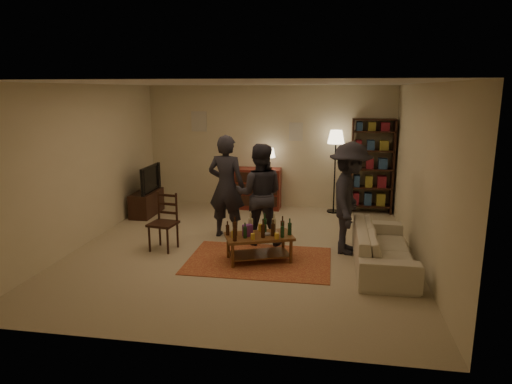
% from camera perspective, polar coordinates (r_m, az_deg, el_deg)
% --- Properties ---
extents(floor, '(6.00, 6.00, 0.00)m').
position_cam_1_polar(floor, '(7.68, -1.54, -7.15)').
color(floor, '#C6B793').
rests_on(floor, ground).
extents(room_shell, '(6.00, 6.00, 6.00)m').
position_cam_1_polar(room_shell, '(10.30, -1.99, 8.27)').
color(room_shell, beige).
rests_on(room_shell, ground).
extents(rug, '(2.20, 1.50, 0.01)m').
position_cam_1_polar(rug, '(7.18, 0.38, -8.55)').
color(rug, maroon).
rests_on(rug, ground).
extents(coffee_table, '(1.15, 0.89, 0.76)m').
position_cam_1_polar(coffee_table, '(7.05, 0.34, -5.69)').
color(coffee_table, brown).
rests_on(coffee_table, ground).
extents(dining_chair, '(0.47, 0.47, 0.96)m').
position_cam_1_polar(dining_chair, '(7.71, -11.35, -3.39)').
color(dining_chair, black).
rests_on(dining_chair, ground).
extents(tv_stand, '(0.40, 1.00, 1.06)m').
position_cam_1_polar(tv_stand, '(9.93, -13.51, -0.59)').
color(tv_stand, black).
rests_on(tv_stand, ground).
extents(dresser, '(1.00, 0.50, 1.36)m').
position_cam_1_polar(dresser, '(10.16, 0.29, 0.58)').
color(dresser, maroon).
rests_on(dresser, ground).
extents(bookshelf, '(0.90, 0.34, 2.02)m').
position_cam_1_polar(bookshelf, '(10.03, 14.27, 3.28)').
color(bookshelf, black).
rests_on(bookshelf, ground).
extents(floor_lamp, '(0.36, 0.36, 1.78)m').
position_cam_1_polar(floor_lamp, '(9.80, 9.95, 6.08)').
color(floor_lamp, black).
rests_on(floor_lamp, ground).
extents(sofa, '(0.81, 2.08, 0.61)m').
position_cam_1_polar(sofa, '(7.12, 15.58, -6.66)').
color(sofa, beige).
rests_on(sofa, ground).
extents(person_left, '(0.73, 0.53, 1.84)m').
position_cam_1_polar(person_left, '(8.11, -3.72, 0.68)').
color(person_left, '#232229').
rests_on(person_left, ground).
extents(person_right, '(0.88, 0.71, 1.73)m').
position_cam_1_polar(person_right, '(7.75, 0.43, -0.29)').
color(person_right, '#282830').
rests_on(person_right, ground).
extents(person_by_sofa, '(0.80, 1.24, 1.81)m').
position_cam_1_polar(person_by_sofa, '(7.44, 11.61, -0.78)').
color(person_by_sofa, '#24232A').
rests_on(person_by_sofa, ground).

